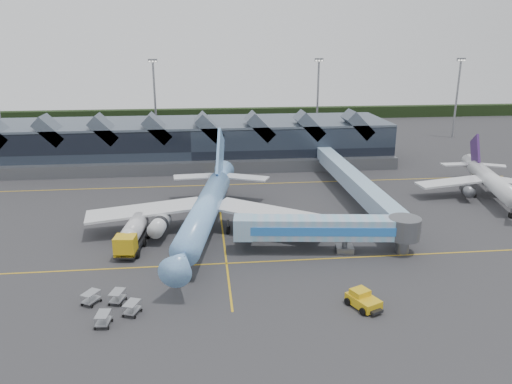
{
  "coord_description": "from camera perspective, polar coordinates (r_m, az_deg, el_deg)",
  "views": [
    {
      "loc": [
        -2.6,
        -66.61,
        27.75
      ],
      "look_at": [
        5.4,
        6.45,
        5.0
      ],
      "focal_mm": 35.0,
      "sensor_mm": 36.0,
      "label": 1
    }
  ],
  "objects": [
    {
      "name": "baggage_carts",
      "position": [
        56.16,
        -16.24,
        -12.26
      ],
      "size": [
        6.72,
        6.8,
        1.38
      ],
      "rotation": [
        0.0,
        0.0,
        -0.35
      ],
      "color": "#999CA1",
      "rests_on": "ground"
    },
    {
      "name": "main_airliner",
      "position": [
        73.62,
        -5.64,
        -1.75
      ],
      "size": [
        35.88,
        41.75,
        13.45
      ],
      "rotation": [
        0.0,
        0.0,
        -0.17
      ],
      "color": "#6E95DE",
      "rests_on": "ground"
    },
    {
      "name": "tree_line_far",
      "position": [
        178.5,
        -5.41,
        8.83
      ],
      "size": [
        260.0,
        4.0,
        4.0
      ],
      "primitive_type": "cube",
      "color": "black",
      "rests_on": "ground"
    },
    {
      "name": "regional_jet",
      "position": [
        99.25,
        25.25,
        1.19
      ],
      "size": [
        26.13,
        28.99,
        10.02
      ],
      "rotation": [
        0.0,
        0.0,
        -0.22
      ],
      "color": "silver",
      "rests_on": "ground"
    },
    {
      "name": "jet_bridge",
      "position": [
        67.59,
        9.25,
        -4.18
      ],
      "size": [
        24.9,
        6.46,
        5.07
      ],
      "rotation": [
        0.0,
        0.0,
        -0.12
      ],
      "color": "#7FB5D4",
      "rests_on": "ground"
    },
    {
      "name": "terminal",
      "position": [
        116.26,
        -7.38,
        5.71
      ],
      "size": [
        90.0,
        22.25,
        12.52
      ],
      "color": "black",
      "rests_on": "ground"
    },
    {
      "name": "light_masts",
      "position": [
        132.43,
        4.13,
        10.54
      ],
      "size": [
        132.4,
        42.56,
        22.45
      ],
      "color": "gray",
      "rests_on": "ground"
    },
    {
      "name": "taxi_stripes",
      "position": [
        81.52,
        -4.05,
        -2.74
      ],
      "size": [
        120.0,
        60.0,
        0.01
      ],
      "color": "gold",
      "rests_on": "ground"
    },
    {
      "name": "ground",
      "position": [
        72.21,
        -3.72,
        -5.44
      ],
      "size": [
        260.0,
        260.0,
        0.0
      ],
      "primitive_type": "plane",
      "color": "#28282A",
      "rests_on": "ground"
    },
    {
      "name": "fuel_truck",
      "position": [
        70.94,
        -13.88,
        -4.58
      ],
      "size": [
        4.04,
        10.94,
        3.63
      ],
      "rotation": [
        0.0,
        0.0,
        -0.11
      ],
      "color": "black",
      "rests_on": "ground"
    },
    {
      "name": "pushback_tug",
      "position": [
        55.99,
        12.15,
        -11.98
      ],
      "size": [
        3.71,
        4.5,
        1.81
      ],
      "rotation": [
        0.0,
        0.0,
        0.43
      ],
      "color": "gold",
      "rests_on": "ground"
    }
  ]
}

